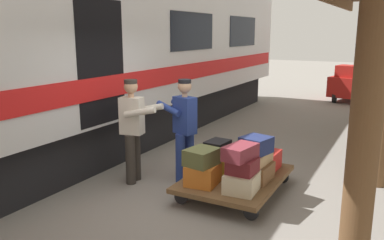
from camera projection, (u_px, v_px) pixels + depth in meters
name	position (u px, v px, depth m)	size (l,w,h in m)	color
ground_plane	(211.00, 199.00, 5.90)	(60.00, 60.00, 0.00)	gray
train_car	(36.00, 54.00, 7.06)	(3.02, 17.86, 4.00)	silver
luggage_cart	(235.00, 178.00, 6.10)	(1.33, 1.89, 0.27)	brown
suitcase_brown_leather	(254.00, 171.00, 5.93)	(0.47, 0.51, 0.25)	brown
suitcase_cream_canvas	(242.00, 182.00, 5.48)	(0.42, 0.48, 0.26)	beige
suitcase_yellow_case	(218.00, 164.00, 6.20)	(0.37, 0.62, 0.29)	gold
suitcase_slate_roller	(231.00, 156.00, 6.65)	(0.44, 0.64, 0.25)	#4C515B
suitcase_orange_carryall	(203.00, 174.00, 5.75)	(0.42, 0.49, 0.30)	#CC6B23
suitcase_red_plastic	(265.00, 160.00, 6.37)	(0.39, 0.53, 0.29)	#AD231E
suitcase_tan_vintage	(255.00, 158.00, 5.90)	(0.36, 0.56, 0.16)	tan
suitcase_navy_fabric	(256.00, 145.00, 5.86)	(0.38, 0.40, 0.24)	navy
suitcase_maroon_trunk	(242.00, 166.00, 5.45)	(0.37, 0.40, 0.20)	maroon
suitcase_burgundy_valise	(240.00, 152.00, 5.40)	(0.31, 0.52, 0.19)	maroon
suitcase_black_hardshell	(218.00, 148.00, 6.12)	(0.30, 0.38, 0.24)	black
suitcase_olive_duffel	(202.00, 157.00, 5.68)	(0.38, 0.45, 0.24)	brown
porter_in_overalls	(184.00, 127.00, 6.47)	(0.73, 0.57, 1.70)	navy
porter_by_door	(133.00, 128.00, 6.41)	(0.71, 0.51, 1.70)	#332D28
baggage_tug	(351.00, 84.00, 14.08)	(1.45, 1.90, 1.30)	#B21E19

